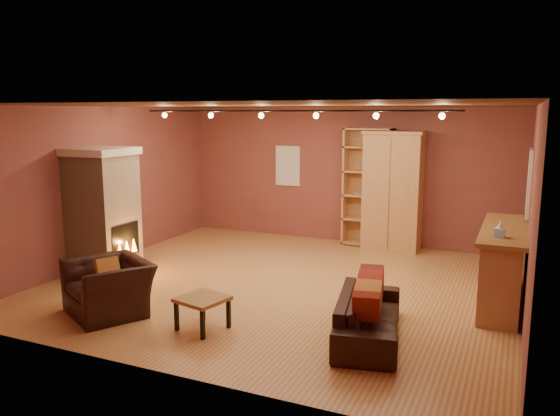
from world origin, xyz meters
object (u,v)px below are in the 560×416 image
at_px(fireplace, 103,211).
at_px(armchair, 108,278).
at_px(coffee_table, 202,302).
at_px(armoire, 393,191).
at_px(bar_counter, 503,265).
at_px(bookcase, 368,186).
at_px(loveseat, 369,307).

relative_size(fireplace, armchair, 1.60).
relative_size(armchair, coffee_table, 2.00).
bearing_deg(armoire, coffee_table, -103.98).
bearing_deg(fireplace, armoire, 40.87).
xyz_separation_m(armoire, coffee_table, (-1.25, -5.02, -0.82)).
relative_size(bar_counter, coffee_table, 3.49).
relative_size(bar_counter, armchair, 1.75).
bearing_deg(armoire, bar_counter, -49.30).
relative_size(bookcase, armoire, 1.02).
bearing_deg(bar_counter, armchair, -151.96).
xyz_separation_m(loveseat, armchair, (-3.43, -0.65, 0.11)).
relative_size(fireplace, bar_counter, 0.92).
relative_size(bookcase, coffee_table, 3.61).
bearing_deg(bar_counter, coffee_table, -143.12).
bearing_deg(bookcase, fireplace, -133.78).
relative_size(loveseat, armchair, 1.44).
bearing_deg(bookcase, armchair, -112.52).
relative_size(armoire, bar_counter, 1.01).
bearing_deg(armchair, armoire, 90.80).
xyz_separation_m(bar_counter, coffee_table, (-3.39, -2.54, -0.21)).
bearing_deg(bar_counter, bookcase, 135.18).
height_order(bookcase, loveseat, bookcase).
distance_m(bar_counter, armchair, 5.49).
distance_m(armoire, loveseat, 4.54).
relative_size(armoire, coffee_table, 3.54).
bearing_deg(loveseat, armchair, 89.42).
height_order(loveseat, coffee_table, loveseat).
height_order(bookcase, armoire, bookcase).
bearing_deg(armchair, loveseat, 39.61).
height_order(fireplace, armchair, fireplace).
height_order(bar_counter, coffee_table, bar_counter).
height_order(bar_counter, loveseat, bar_counter).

